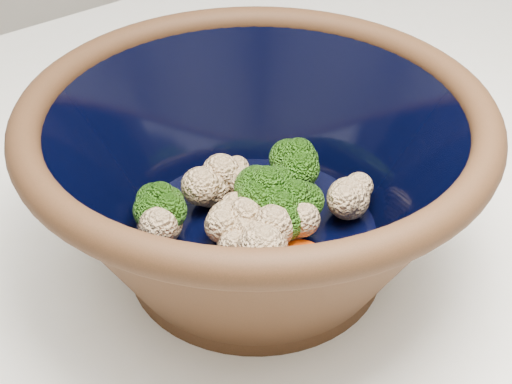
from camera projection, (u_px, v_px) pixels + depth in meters
name	position (u px, v px, depth m)	size (l,w,h in m)	color
mixing_bowl	(256.00, 177.00, 0.49)	(0.39, 0.39, 0.14)	black
vegetable_pile	(258.00, 208.00, 0.51)	(0.15, 0.15, 0.05)	#608442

